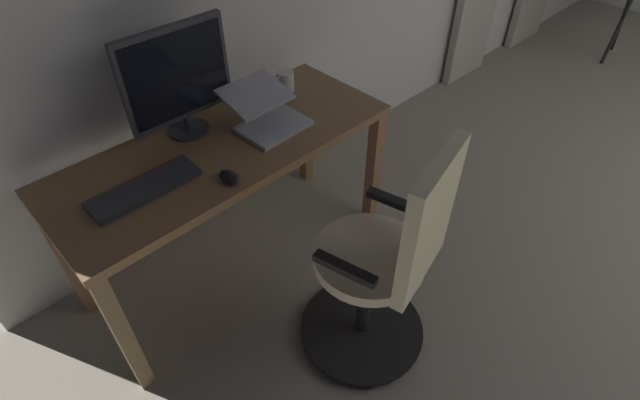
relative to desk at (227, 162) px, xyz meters
The scene contains 7 objects.
desk is the anchor object (origin of this frame).
office_chair 0.84m from the desk, 99.38° to the left, with size 0.56×0.56×1.09m.
computer_monitor 0.41m from the desk, 74.80° to the right, with size 0.48×0.18×0.47m.
computer_keyboard 0.41m from the desk, ahead, with size 0.42×0.14×0.02m, color #333338.
laptop 0.28m from the desk, behind, with size 0.30×0.34×0.16m.
computer_mouse 0.28m from the desk, 59.92° to the left, with size 0.06×0.10×0.04m, color black.
mug_tea 0.54m from the desk, 161.98° to the right, with size 0.13×0.09×0.10m.
Camera 1 is at (2.93, -1.37, 1.95)m, focal length 26.66 mm.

